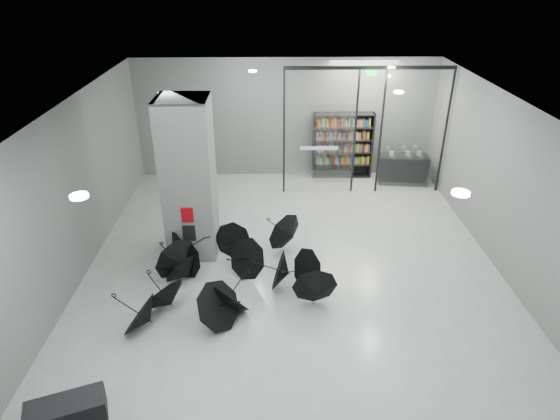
{
  "coord_description": "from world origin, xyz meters",
  "views": [
    {
      "loc": [
        -0.49,
        -8.63,
        6.67
      ],
      "look_at": [
        -0.3,
        1.5,
        1.4
      ],
      "focal_mm": 30.63,
      "sensor_mm": 36.0,
      "label": 1
    }
  ],
  "objects_px": {
    "bookshelf": "(342,146)",
    "column": "(189,179)",
    "bench": "(66,412)",
    "shop_counter": "(402,169)",
    "umbrella_cluster": "(228,277)"
  },
  "relations": [
    {
      "from": "bookshelf",
      "to": "column",
      "type": "bearing_deg",
      "value": -132.93
    },
    {
      "from": "bookshelf",
      "to": "shop_counter",
      "type": "bearing_deg",
      "value": -16.37
    },
    {
      "from": "bench",
      "to": "umbrella_cluster",
      "type": "height_order",
      "value": "umbrella_cluster"
    },
    {
      "from": "bench",
      "to": "column",
      "type": "bearing_deg",
      "value": 55.16
    },
    {
      "from": "bookshelf",
      "to": "bench",
      "type": "bearing_deg",
      "value": -120.09
    },
    {
      "from": "column",
      "to": "bookshelf",
      "type": "relative_size",
      "value": 1.78
    },
    {
      "from": "column",
      "to": "shop_counter",
      "type": "distance_m",
      "value": 7.8
    },
    {
      "from": "bench",
      "to": "shop_counter",
      "type": "xyz_separation_m",
      "value": [
        7.78,
        9.38,
        0.29
      ]
    },
    {
      "from": "column",
      "to": "bookshelf",
      "type": "distance_m",
      "value": 6.55
    },
    {
      "from": "shop_counter",
      "to": "column",
      "type": "bearing_deg",
      "value": -141.01
    },
    {
      "from": "column",
      "to": "umbrella_cluster",
      "type": "relative_size",
      "value": 0.84
    },
    {
      "from": "bench",
      "to": "bookshelf",
      "type": "bearing_deg",
      "value": 39.63
    },
    {
      "from": "bench",
      "to": "shop_counter",
      "type": "distance_m",
      "value": 12.19
    },
    {
      "from": "column",
      "to": "bookshelf",
      "type": "bearing_deg",
      "value": 47.01
    },
    {
      "from": "shop_counter",
      "to": "umbrella_cluster",
      "type": "distance_m",
      "value": 7.98
    }
  ]
}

